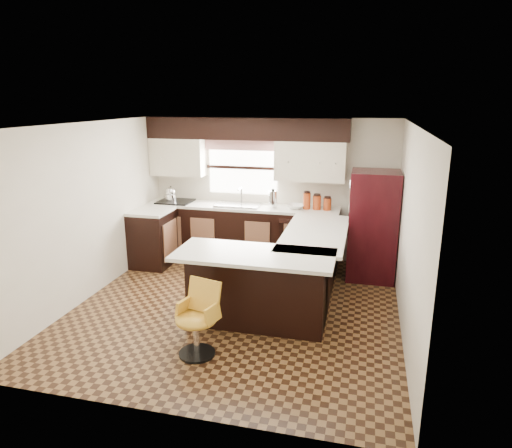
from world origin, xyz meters
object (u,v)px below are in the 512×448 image
(peninsula_long, at_px, (311,265))
(bar_chair, at_px, (196,320))
(refrigerator, at_px, (373,226))
(peninsula_return, at_px, (258,289))

(peninsula_long, distance_m, bar_chair, 2.10)
(bar_chair, bearing_deg, refrigerator, 71.62)
(peninsula_return, height_order, refrigerator, refrigerator)
(peninsula_long, bearing_deg, bar_chair, -118.37)
(peninsula_long, xyz_separation_m, peninsula_return, (-0.53, -0.97, 0.00))
(peninsula_return, relative_size, bar_chair, 2.02)
(peninsula_return, distance_m, refrigerator, 2.35)
(refrigerator, bearing_deg, bar_chair, -123.42)
(peninsula_long, distance_m, peninsula_return, 1.11)
(peninsula_return, bearing_deg, bar_chair, -118.45)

